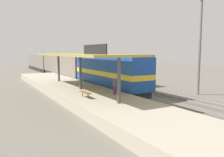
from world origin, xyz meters
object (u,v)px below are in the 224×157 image
(platform_bench, at_px, (85,93))
(passenger_carriage_front, at_px, (64,66))
(freight_car, at_px, (114,70))
(locomotive, at_px, (109,72))
(light_mast, at_px, (201,21))
(passenger_carriage_rear, at_px, (40,62))
(person_waiting, at_px, (115,85))

(platform_bench, xyz_separation_m, passenger_carriage_front, (6.00, 24.54, 0.97))
(platform_bench, bearing_deg, freight_car, 51.39)
(locomotive, height_order, light_mast, light_mast)
(platform_bench, distance_m, locomotive, 8.94)
(passenger_carriage_rear, relative_size, light_mast, 1.71)
(locomotive, xyz_separation_m, freight_car, (4.60, 6.73, -0.44))
(platform_bench, relative_size, light_mast, 0.15)
(person_waiting, bearing_deg, platform_bench, 179.02)
(passenger_carriage_rear, height_order, light_mast, light_mast)
(platform_bench, bearing_deg, locomotive, 47.48)
(light_mast, xyz_separation_m, person_waiting, (-10.80, 0.58, -6.54))
(passenger_carriage_front, relative_size, light_mast, 1.71)
(platform_bench, bearing_deg, passenger_carriage_rear, 82.46)
(passenger_carriage_rear, xyz_separation_m, freight_car, (4.60, -32.07, -0.34))
(passenger_carriage_front, height_order, freight_car, passenger_carriage_front)
(passenger_carriage_front, relative_size, passenger_carriage_rear, 1.00)
(passenger_carriage_front, distance_m, person_waiting, 24.78)
(locomotive, height_order, person_waiting, locomotive)
(passenger_carriage_front, relative_size, freight_car, 1.67)
(locomotive, relative_size, passenger_carriage_rear, 0.72)
(light_mast, bearing_deg, freight_car, 102.96)
(platform_bench, distance_m, passenger_carriage_rear, 45.75)
(passenger_carriage_rear, bearing_deg, platform_bench, -97.54)
(light_mast, height_order, person_waiting, light_mast)
(passenger_carriage_rear, distance_m, person_waiting, 45.50)
(freight_car, bearing_deg, light_mast, -77.04)
(passenger_carriage_front, xyz_separation_m, person_waiting, (-3.00, -24.60, -0.46))
(platform_bench, bearing_deg, passenger_carriage_front, 76.26)
(passenger_carriage_rear, xyz_separation_m, light_mast, (7.80, -45.98, 6.08))
(freight_car, relative_size, person_waiting, 7.02)
(locomotive, xyz_separation_m, person_waiting, (-3.00, -6.60, -0.56))
(passenger_carriage_rear, relative_size, person_waiting, 11.70)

